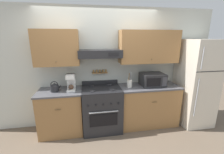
# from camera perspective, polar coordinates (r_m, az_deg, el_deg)

# --- Properties ---
(ground_plane) EXTENTS (16.00, 16.00, 0.00)m
(ground_plane) POSITION_cam_1_polar(r_m,az_deg,el_deg) (3.26, -3.16, -21.49)
(ground_plane) COLOR brown
(wall_back) EXTENTS (5.20, 0.46, 2.55)m
(wall_back) POSITION_cam_1_polar(r_m,az_deg,el_deg) (3.25, -3.17, 5.89)
(wall_back) COLOR silver
(wall_back) RESTS_ON ground_plane
(counter_left) EXTENTS (0.86, 0.62, 0.91)m
(counter_left) POSITION_cam_1_polar(r_m,az_deg,el_deg) (3.32, -18.70, -12.36)
(counter_left) COLOR olive
(counter_left) RESTS_ON ground_plane
(counter_right) EXTENTS (1.29, 0.62, 0.91)m
(counter_right) POSITION_cam_1_polar(r_m,az_deg,el_deg) (3.54, 13.45, -10.22)
(counter_right) COLOR olive
(counter_right) RESTS_ON ground_plane
(stove_range) EXTENTS (0.79, 0.68, 1.00)m
(stove_range) POSITION_cam_1_polar(r_m,az_deg,el_deg) (3.25, -3.90, -11.93)
(stove_range) COLOR #232326
(stove_range) RESTS_ON ground_plane
(refrigerator) EXTENTS (0.67, 0.78, 1.89)m
(refrigerator) POSITION_cam_1_polar(r_m,az_deg,el_deg) (3.84, 29.15, -1.90)
(refrigerator) COLOR beige
(refrigerator) RESTS_ON ground_plane
(tea_kettle) EXTENTS (0.21, 0.16, 0.21)m
(tea_kettle) POSITION_cam_1_polar(r_m,az_deg,el_deg) (3.12, -21.01, -3.74)
(tea_kettle) COLOR #232326
(tea_kettle) RESTS_ON counter_left
(coffee_maker) EXTENTS (0.16, 0.26, 0.32)m
(coffee_maker) POSITION_cam_1_polar(r_m,az_deg,el_deg) (3.09, -15.34, -1.79)
(coffee_maker) COLOR white
(coffee_maker) RESTS_ON counter_left
(microwave) EXTENTS (0.49, 0.40, 0.27)m
(microwave) POSITION_cam_1_polar(r_m,az_deg,el_deg) (3.37, 15.15, -0.93)
(microwave) COLOR #232326
(microwave) RESTS_ON counter_right
(utensil_crock) EXTENTS (0.11, 0.11, 0.31)m
(utensil_crock) POSITION_cam_1_polar(r_m,az_deg,el_deg) (3.19, 6.72, -2.37)
(utensil_crock) COLOR silver
(utensil_crock) RESTS_ON counter_right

